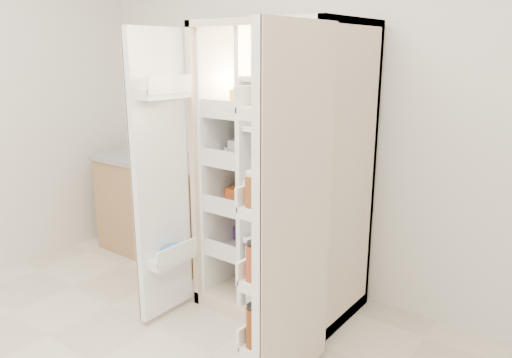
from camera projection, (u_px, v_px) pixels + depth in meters
The scene contains 5 objects.
wall_back at pixel (320, 95), 3.19m from camera, with size 4.00×0.02×2.70m, color silver.
refrigerator at pixel (289, 195), 3.08m from camera, with size 0.92×0.70×1.80m.
freezer_door at pixel (161, 179), 2.88m from camera, with size 0.15×0.40×1.72m.
fridge_door at pixel (291, 220), 2.24m from camera, with size 0.17×0.58×1.72m.
kitchen_counter at pixel (164, 206), 3.95m from camera, with size 1.11×0.59×0.80m.
Camera 1 is at (1.62, -0.82, 1.63)m, focal length 34.00 mm.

